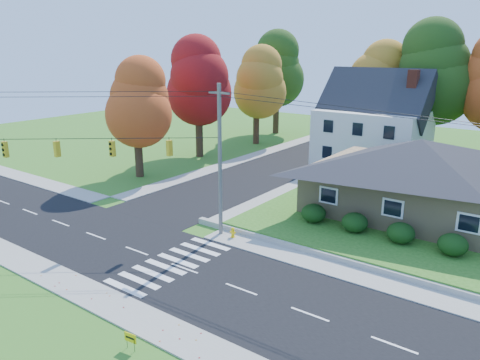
# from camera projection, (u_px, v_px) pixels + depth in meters

# --- Properties ---
(ground) EXTENTS (120.00, 120.00, 0.00)m
(ground) POSITION_uv_depth(u_px,v_px,m) (184.00, 269.00, 26.55)
(ground) COLOR #3D7923
(road_main) EXTENTS (90.00, 8.00, 0.02)m
(road_main) POSITION_uv_depth(u_px,v_px,m) (184.00, 269.00, 26.55)
(road_main) COLOR black
(road_main) RESTS_ON ground
(road_cross) EXTENTS (8.00, 44.00, 0.02)m
(road_cross) POSITION_uv_depth(u_px,v_px,m) (293.00, 162.00, 51.26)
(road_cross) COLOR black
(road_cross) RESTS_ON ground
(sidewalk_north) EXTENTS (90.00, 2.00, 0.08)m
(sidewalk_north) POSITION_uv_depth(u_px,v_px,m) (237.00, 240.00, 30.42)
(sidewalk_north) COLOR #9C9A90
(sidewalk_north) RESTS_ON ground
(sidewalk_south) EXTENTS (90.00, 2.00, 0.08)m
(sidewalk_south) POSITION_uv_depth(u_px,v_px,m) (114.00, 306.00, 22.67)
(sidewalk_south) COLOR #9C9A90
(sidewalk_south) RESTS_ON ground
(ranch_house) EXTENTS (14.60, 10.60, 5.40)m
(ranch_house) POSITION_uv_depth(u_px,v_px,m) (418.00, 175.00, 33.50)
(ranch_house) COLOR tan
(ranch_house) RESTS_ON lawn
(colonial_house) EXTENTS (10.40, 8.40, 9.60)m
(colonial_house) POSITION_uv_depth(u_px,v_px,m) (374.00, 125.00, 46.97)
(colonial_house) COLOR silver
(colonial_house) RESTS_ON lawn
(hedge_row) EXTENTS (10.70, 1.70, 1.27)m
(hedge_row) POSITION_uv_depth(u_px,v_px,m) (377.00, 227.00, 29.57)
(hedge_row) COLOR #163A10
(hedge_row) RESTS_ON lawn
(traffic_infrastructure) EXTENTS (38.10, 10.66, 10.00)m
(traffic_infrastructure) POSITION_uv_depth(u_px,v_px,m) (196.00, 176.00, 26.28)
(traffic_infrastructure) COLOR #666059
(traffic_infrastructure) RESTS_ON ground
(tree_lot_0) EXTENTS (6.72, 6.72, 12.51)m
(tree_lot_0) POSITION_uv_depth(u_px,v_px,m) (378.00, 83.00, 51.76)
(tree_lot_0) COLOR #3F2A19
(tree_lot_0) RESTS_ON lawn
(tree_lot_1) EXTENTS (7.84, 7.84, 14.60)m
(tree_lot_1) POSITION_uv_depth(u_px,v_px,m) (434.00, 73.00, 47.21)
(tree_lot_1) COLOR #3F2A19
(tree_lot_1) RESTS_ON lawn
(tree_west_0) EXTENTS (6.16, 6.16, 11.47)m
(tree_west_0) POSITION_uv_depth(u_px,v_px,m) (136.00, 102.00, 43.57)
(tree_west_0) COLOR #3F2A19
(tree_west_0) RESTS_ON ground
(tree_west_1) EXTENTS (7.28, 7.28, 13.56)m
(tree_west_1) POSITION_uv_depth(u_px,v_px,m) (198.00, 82.00, 51.53)
(tree_west_1) COLOR #3F2A19
(tree_west_1) RESTS_ON ground
(tree_west_2) EXTENTS (6.72, 6.72, 12.51)m
(tree_west_2) POSITION_uv_depth(u_px,v_px,m) (257.00, 83.00, 58.89)
(tree_west_2) COLOR #3F2A19
(tree_west_2) RESTS_ON ground
(tree_west_3) EXTENTS (7.84, 7.84, 14.60)m
(tree_west_3) POSITION_uv_depth(u_px,v_px,m) (277.00, 69.00, 65.87)
(tree_west_3) COLOR #3F2A19
(tree_west_3) RESTS_ON ground
(white_car) EXTENTS (2.31, 4.48, 1.41)m
(white_car) POSITION_uv_depth(u_px,v_px,m) (332.00, 142.00, 58.26)
(white_car) COLOR silver
(white_car) RESTS_ON road_cross
(fire_hydrant) EXTENTS (0.43, 0.33, 0.75)m
(fire_hydrant) POSITION_uv_depth(u_px,v_px,m) (233.00, 233.00, 30.71)
(fire_hydrant) COLOR yellow
(fire_hydrant) RESTS_ON ground
(yard_sign) EXTENTS (0.62, 0.10, 0.77)m
(yard_sign) POSITION_uv_depth(u_px,v_px,m) (130.00, 338.00, 19.31)
(yard_sign) COLOR black
(yard_sign) RESTS_ON ground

